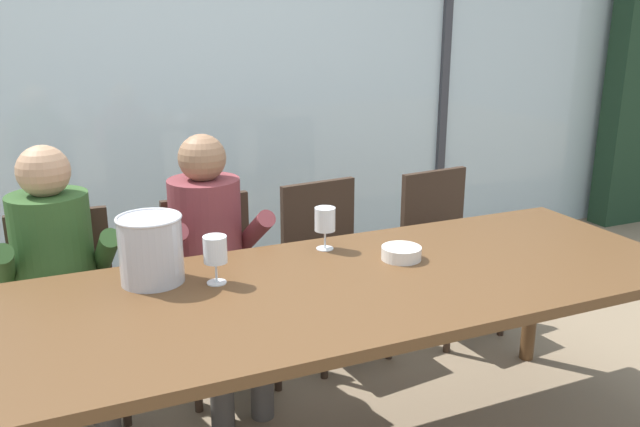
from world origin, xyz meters
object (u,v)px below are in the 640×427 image
(ice_bucket_primary, at_px, (151,248))
(chair_left_of_center, at_px, (215,276))
(chair_near_curtain, at_px, (66,298))
(person_maroon_top, at_px, (212,251))
(dining_table, at_px, (359,297))
(chair_right_of_center, at_px, (444,239))
(wine_glass_near_bucket, at_px, (215,252))
(chair_center, at_px, (328,255))
(wine_glass_by_left_taster, at_px, (325,221))
(tasting_bowl, at_px, (401,253))
(person_olive_shirt, at_px, (57,273))

(ice_bucket_primary, bearing_deg, chair_left_of_center, 58.24)
(chair_near_curtain, bearing_deg, person_maroon_top, -11.01)
(ice_bucket_primary, bearing_deg, dining_table, -21.93)
(chair_right_of_center, relative_size, ice_bucket_primary, 3.56)
(dining_table, xyz_separation_m, chair_near_curtain, (-0.97, 0.88, -0.19))
(ice_bucket_primary, bearing_deg, chair_right_of_center, 20.48)
(dining_table, xyz_separation_m, chair_left_of_center, (-0.31, 0.87, -0.19))
(chair_near_curtain, xyz_separation_m, chair_left_of_center, (0.66, -0.01, 0.00))
(chair_near_curtain, height_order, wine_glass_near_bucket, wine_glass_near_bucket)
(chair_center, height_order, wine_glass_by_left_taster, wine_glass_by_left_taster)
(tasting_bowl, relative_size, wine_glass_near_bucket, 0.89)
(chair_left_of_center, height_order, chair_right_of_center, same)
(dining_table, distance_m, person_olive_shirt, 1.24)
(chair_near_curtain, distance_m, chair_left_of_center, 0.66)
(chair_center, height_order, wine_glass_near_bucket, wine_glass_near_bucket)
(person_olive_shirt, distance_m, wine_glass_near_bucket, 0.80)
(chair_near_curtain, bearing_deg, wine_glass_near_bucket, -53.98)
(tasting_bowl, height_order, wine_glass_near_bucket, wine_glass_near_bucket)
(tasting_bowl, bearing_deg, chair_near_curtain, 147.62)
(chair_near_curtain, bearing_deg, chair_left_of_center, 0.49)
(chair_near_curtain, relative_size, chair_right_of_center, 1.00)
(chair_center, height_order, chair_right_of_center, same)
(chair_near_curtain, xyz_separation_m, person_olive_shirt, (-0.02, -0.14, 0.17))
(wine_glass_near_bucket, bearing_deg, dining_table, -19.58)
(chair_center, bearing_deg, person_maroon_top, -171.60)
(dining_table, relative_size, wine_glass_near_bucket, 14.45)
(chair_center, height_order, tasting_bowl, chair_center)
(chair_center, xyz_separation_m, wine_glass_near_bucket, (-0.77, -0.75, 0.38))
(chair_right_of_center, xyz_separation_m, person_maroon_top, (-1.33, -0.15, 0.17))
(person_olive_shirt, height_order, wine_glass_near_bucket, person_olive_shirt)
(person_olive_shirt, relative_size, wine_glass_near_bucket, 6.81)
(person_olive_shirt, height_order, tasting_bowl, person_olive_shirt)
(person_maroon_top, distance_m, ice_bucket_primary, 0.62)
(dining_table, bearing_deg, chair_right_of_center, 42.38)
(wine_glass_by_left_taster, bearing_deg, ice_bucket_primary, -174.45)
(dining_table, bearing_deg, wine_glass_near_bucket, 160.42)
(person_maroon_top, bearing_deg, person_olive_shirt, 176.17)
(dining_table, height_order, wine_glass_by_left_taster, wine_glass_by_left_taster)
(person_maroon_top, bearing_deg, chair_center, 10.88)
(chair_left_of_center, height_order, wine_glass_by_left_taster, wine_glass_by_left_taster)
(chair_near_curtain, distance_m, wine_glass_by_left_taster, 1.19)
(chair_left_of_center, xyz_separation_m, wine_glass_by_left_taster, (0.33, -0.53, 0.38))
(chair_right_of_center, height_order, ice_bucket_primary, ice_bucket_primary)
(person_maroon_top, xyz_separation_m, ice_bucket_primary, (-0.33, -0.47, 0.22))
(tasting_bowl, bearing_deg, dining_table, -154.29)
(chair_left_of_center, xyz_separation_m, ice_bucket_primary, (-0.37, -0.60, 0.39))
(chair_center, xyz_separation_m, ice_bucket_primary, (-0.97, -0.64, 0.39))
(person_olive_shirt, height_order, wine_glass_by_left_taster, person_olive_shirt)
(chair_near_curtain, distance_m, tasting_bowl, 1.46)
(dining_table, height_order, chair_center, chair_center)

